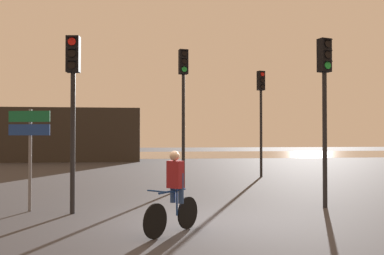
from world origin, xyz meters
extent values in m
plane|color=#333338|center=(0.00, 0.00, 0.00)|extent=(120.00, 120.00, 0.00)
cube|color=gray|center=(0.00, 34.18, 0.00)|extent=(80.00, 16.00, 0.01)
cube|color=#2D2823|center=(-6.72, 24.18, 1.99)|extent=(10.89, 4.00, 3.98)
cylinder|color=black|center=(0.31, 6.06, 2.09)|extent=(0.12, 0.12, 4.17)
cube|color=black|center=(0.31, 6.06, 4.62)|extent=(0.36, 0.29, 0.90)
cylinder|color=black|center=(0.33, 5.93, 4.91)|extent=(0.19, 0.06, 0.19)
cube|color=black|center=(0.34, 5.91, 5.02)|extent=(0.21, 0.15, 0.02)
cylinder|color=black|center=(0.33, 5.93, 4.62)|extent=(0.19, 0.06, 0.19)
cube|color=black|center=(0.34, 5.91, 4.73)|extent=(0.21, 0.15, 0.02)
cylinder|color=green|center=(0.33, 5.93, 4.33)|extent=(0.19, 0.06, 0.19)
cube|color=black|center=(0.34, 5.91, 4.44)|extent=(0.21, 0.15, 0.02)
cylinder|color=black|center=(3.66, 1.51, 1.82)|extent=(0.12, 0.12, 3.63)
cube|color=black|center=(3.66, 1.51, 4.08)|extent=(0.38, 0.32, 0.90)
cylinder|color=black|center=(3.70, 1.38, 4.37)|extent=(0.19, 0.09, 0.19)
cube|color=black|center=(3.71, 1.36, 4.48)|extent=(0.22, 0.17, 0.02)
cylinder|color=black|center=(3.70, 1.38, 4.08)|extent=(0.19, 0.09, 0.19)
cube|color=black|center=(3.71, 1.36, 4.19)|extent=(0.22, 0.17, 0.02)
cylinder|color=green|center=(3.70, 1.38, 3.79)|extent=(0.19, 0.09, 0.19)
cube|color=black|center=(3.71, 1.36, 3.90)|extent=(0.22, 0.17, 0.02)
cylinder|color=black|center=(4.34, 9.94, 2.02)|extent=(0.12, 0.12, 4.04)
cube|color=black|center=(4.34, 9.94, 4.49)|extent=(0.38, 0.33, 0.90)
cylinder|color=red|center=(4.39, 9.81, 4.78)|extent=(0.19, 0.09, 0.19)
cube|color=black|center=(4.39, 9.79, 4.89)|extent=(0.22, 0.18, 0.02)
cylinder|color=black|center=(4.39, 9.81, 4.49)|extent=(0.19, 0.09, 0.19)
cube|color=black|center=(4.39, 9.79, 4.60)|extent=(0.22, 0.18, 0.02)
cylinder|color=black|center=(4.39, 9.81, 4.20)|extent=(0.19, 0.09, 0.19)
cube|color=black|center=(4.39, 9.79, 4.31)|extent=(0.22, 0.18, 0.02)
cylinder|color=black|center=(-2.91, 1.40, 1.74)|extent=(0.12, 0.12, 3.49)
cube|color=black|center=(-2.91, 1.40, 3.94)|extent=(0.34, 0.27, 0.90)
cylinder|color=red|center=(-2.92, 1.27, 4.23)|extent=(0.19, 0.05, 0.19)
cube|color=black|center=(-2.92, 1.25, 4.34)|extent=(0.20, 0.14, 0.02)
cylinder|color=black|center=(-2.92, 1.27, 3.94)|extent=(0.19, 0.05, 0.19)
cube|color=black|center=(-2.92, 1.25, 4.05)|extent=(0.20, 0.14, 0.02)
cylinder|color=black|center=(-2.92, 1.27, 3.65)|extent=(0.19, 0.05, 0.19)
cube|color=black|center=(-2.92, 1.25, 3.76)|extent=(0.20, 0.14, 0.02)
cylinder|color=slate|center=(-4.03, 1.86, 1.30)|extent=(0.08, 0.08, 2.60)
cube|color=#116038|center=(-4.04, 1.80, 2.41)|extent=(1.07, 0.29, 0.28)
cube|color=navy|center=(-4.04, 1.80, 2.07)|extent=(1.07, 0.29, 0.28)
cylinder|color=black|center=(-0.97, -1.44, 0.33)|extent=(0.47, 0.52, 0.66)
cylinder|color=black|center=(-0.27, -0.65, 0.33)|extent=(0.47, 0.52, 0.66)
cylinder|color=navy|center=(-0.62, -1.04, 0.83)|extent=(0.59, 0.66, 0.04)
cylinder|color=navy|center=(-0.52, -0.93, 0.61)|extent=(0.04, 0.04, 0.55)
cylinder|color=navy|center=(-0.93, -1.40, 0.88)|extent=(0.36, 0.33, 0.03)
cylinder|color=navy|center=(-0.60, -0.86, 0.88)|extent=(0.11, 0.11, 0.60)
cylinder|color=navy|center=(-0.45, -1.00, 0.88)|extent=(0.11, 0.11, 0.60)
cube|color=maroon|center=(-0.55, -0.97, 1.15)|extent=(0.36, 0.35, 0.54)
sphere|color=beige|center=(-0.57, -0.99, 1.52)|extent=(0.20, 0.20, 0.20)
camera|label=1|loc=(-1.25, -9.43, 1.92)|focal=40.00mm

